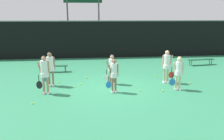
{
  "coord_description": "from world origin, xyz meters",
  "views": [
    {
      "loc": [
        -1.1,
        -10.53,
        3.59
      ],
      "look_at": [
        0.0,
        -0.01,
        0.94
      ],
      "focal_mm": 35.0,
      "sensor_mm": 36.0,
      "label": 1
    }
  ],
  "objects_px": {
    "tennis_ball_3": "(140,90)",
    "tennis_ball_6": "(44,90)",
    "player_3": "(50,66)",
    "tennis_ball_7": "(87,77)",
    "scoreboard": "(83,2)",
    "player_4": "(112,67)",
    "tennis_ball_9": "(190,83)",
    "tennis_ball_4": "(163,91)",
    "tennis_ball_5": "(59,82)",
    "tennis_ball_8": "(81,84)",
    "tennis_ball_0": "(156,76)",
    "player_5": "(167,64)",
    "player_2": "(179,70)",
    "tennis_ball_1": "(116,77)",
    "tennis_ball_10": "(33,103)",
    "bench_courtside": "(54,67)",
    "player_0": "(44,71)",
    "tennis_ball_2": "(75,87)",
    "player_1": "(114,73)",
    "bench_far": "(201,60)"
  },
  "relations": [
    {
      "from": "bench_far",
      "to": "player_1",
      "type": "relative_size",
      "value": 1.26
    },
    {
      "from": "scoreboard",
      "to": "player_4",
      "type": "height_order",
      "value": "scoreboard"
    },
    {
      "from": "player_3",
      "to": "tennis_ball_0",
      "type": "bearing_deg",
      "value": 0.41
    },
    {
      "from": "player_5",
      "to": "tennis_ball_3",
      "type": "height_order",
      "value": "player_5"
    },
    {
      "from": "player_3",
      "to": "player_4",
      "type": "relative_size",
      "value": 1.11
    },
    {
      "from": "bench_courtside",
      "to": "tennis_ball_6",
      "type": "relative_size",
      "value": 26.81
    },
    {
      "from": "tennis_ball_7",
      "to": "tennis_ball_6",
      "type": "bearing_deg",
      "value": -134.95
    },
    {
      "from": "tennis_ball_1",
      "to": "player_3",
      "type": "bearing_deg",
      "value": -161.37
    },
    {
      "from": "bench_courtside",
      "to": "tennis_ball_2",
      "type": "height_order",
      "value": "bench_courtside"
    },
    {
      "from": "player_5",
      "to": "tennis_ball_9",
      "type": "relative_size",
      "value": 25.15
    },
    {
      "from": "bench_far",
      "to": "tennis_ball_2",
      "type": "height_order",
      "value": "bench_far"
    },
    {
      "from": "tennis_ball_3",
      "to": "tennis_ball_6",
      "type": "xyz_separation_m",
      "value": [
        -4.7,
        0.5,
        0.0
      ]
    },
    {
      "from": "tennis_ball_10",
      "to": "tennis_ball_7",
      "type": "bearing_deg",
      "value": 59.32
    },
    {
      "from": "bench_far",
      "to": "tennis_ball_2",
      "type": "distance_m",
      "value": 9.96
    },
    {
      "from": "bench_courtside",
      "to": "player_3",
      "type": "relative_size",
      "value": 0.98
    },
    {
      "from": "tennis_ball_2",
      "to": "tennis_ball_10",
      "type": "distance_m",
      "value": 2.58
    },
    {
      "from": "tennis_ball_7",
      "to": "tennis_ball_9",
      "type": "xyz_separation_m",
      "value": [
        5.59,
        -1.68,
        0.0
      ]
    },
    {
      "from": "bench_courtside",
      "to": "player_5",
      "type": "xyz_separation_m",
      "value": [
        6.42,
        -3.01,
        0.71
      ]
    },
    {
      "from": "scoreboard",
      "to": "player_5",
      "type": "relative_size",
      "value": 3.4
    },
    {
      "from": "bench_far",
      "to": "tennis_ball_5",
      "type": "relative_size",
      "value": 30.69
    },
    {
      "from": "tennis_ball_3",
      "to": "player_0",
      "type": "bearing_deg",
      "value": 178.59
    },
    {
      "from": "tennis_ball_6",
      "to": "tennis_ball_10",
      "type": "relative_size",
      "value": 0.93
    },
    {
      "from": "tennis_ball_5",
      "to": "bench_courtside",
      "type": "bearing_deg",
      "value": 103.58
    },
    {
      "from": "player_3",
      "to": "player_0",
      "type": "bearing_deg",
      "value": -103.78
    },
    {
      "from": "tennis_ball_9",
      "to": "tennis_ball_4",
      "type": "bearing_deg",
      "value": -150.48
    },
    {
      "from": "tennis_ball_7",
      "to": "tennis_ball_1",
      "type": "bearing_deg",
      "value": -2.76
    },
    {
      "from": "tennis_ball_0",
      "to": "tennis_ball_10",
      "type": "relative_size",
      "value": 1.02
    },
    {
      "from": "bench_far",
      "to": "player_0",
      "type": "bearing_deg",
      "value": -160.78
    },
    {
      "from": "player_5",
      "to": "tennis_ball_6",
      "type": "relative_size",
      "value": 27.38
    },
    {
      "from": "player_5",
      "to": "tennis_ball_10",
      "type": "bearing_deg",
      "value": -158.38
    },
    {
      "from": "bench_courtside",
      "to": "tennis_ball_1",
      "type": "distance_m",
      "value": 4.23
    },
    {
      "from": "player_0",
      "to": "tennis_ball_9",
      "type": "xyz_separation_m",
      "value": [
        7.47,
        0.8,
        -1.05
      ]
    },
    {
      "from": "player_3",
      "to": "tennis_ball_7",
      "type": "distance_m",
      "value": 2.46
    },
    {
      "from": "tennis_ball_6",
      "to": "tennis_ball_10",
      "type": "xyz_separation_m",
      "value": [
        -0.12,
        -1.62,
        0.0
      ]
    },
    {
      "from": "tennis_ball_4",
      "to": "tennis_ball_10",
      "type": "bearing_deg",
      "value": -170.8
    },
    {
      "from": "player_1",
      "to": "player_5",
      "type": "height_order",
      "value": "player_5"
    },
    {
      "from": "tennis_ball_5",
      "to": "tennis_ball_8",
      "type": "height_order",
      "value": "tennis_ball_5"
    },
    {
      "from": "bench_courtside",
      "to": "tennis_ball_1",
      "type": "height_order",
      "value": "bench_courtside"
    },
    {
      "from": "tennis_ball_0",
      "to": "tennis_ball_1",
      "type": "distance_m",
      "value": 2.45
    },
    {
      "from": "player_4",
      "to": "player_2",
      "type": "bearing_deg",
      "value": -24.65
    },
    {
      "from": "tennis_ball_4",
      "to": "tennis_ball_5",
      "type": "height_order",
      "value": "tennis_ball_4"
    },
    {
      "from": "tennis_ball_6",
      "to": "tennis_ball_8",
      "type": "bearing_deg",
      "value": 24.28
    },
    {
      "from": "tennis_ball_1",
      "to": "bench_far",
      "type": "bearing_deg",
      "value": 21.96
    },
    {
      "from": "tennis_ball_1",
      "to": "tennis_ball_2",
      "type": "height_order",
      "value": "tennis_ball_1"
    },
    {
      "from": "tennis_ball_2",
      "to": "tennis_ball_8",
      "type": "height_order",
      "value": "tennis_ball_2"
    },
    {
      "from": "tennis_ball_0",
      "to": "player_2",
      "type": "bearing_deg",
      "value": -83.22
    },
    {
      "from": "tennis_ball_0",
      "to": "tennis_ball_6",
      "type": "height_order",
      "value": "tennis_ball_0"
    },
    {
      "from": "player_1",
      "to": "tennis_ball_6",
      "type": "bearing_deg",
      "value": 165.45
    },
    {
      "from": "player_5",
      "to": "tennis_ball_5",
      "type": "distance_m",
      "value": 5.95
    },
    {
      "from": "player_3",
      "to": "tennis_ball_6",
      "type": "xyz_separation_m",
      "value": [
        -0.25,
        -0.79,
        -1.04
      ]
    }
  ]
}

